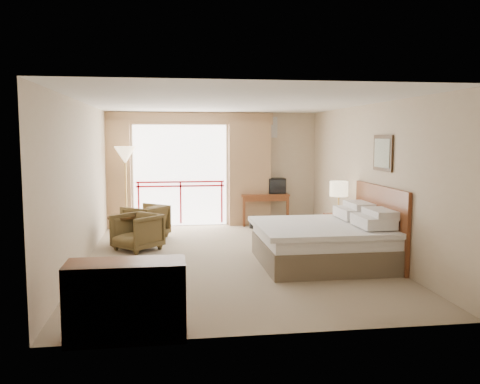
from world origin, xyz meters
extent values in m
plane|color=gray|center=(0.00, 0.00, 0.00)|extent=(7.00, 7.00, 0.00)
plane|color=white|center=(0.00, 0.00, 2.70)|extent=(7.00, 7.00, 0.00)
plane|color=#C3AD8D|center=(0.00, 3.50, 1.35)|extent=(5.00, 0.00, 5.00)
plane|color=#C3AD8D|center=(0.00, -3.50, 1.35)|extent=(5.00, 0.00, 5.00)
plane|color=#C3AD8D|center=(-2.50, 0.00, 1.35)|extent=(0.00, 7.00, 7.00)
plane|color=#C3AD8D|center=(2.50, 0.00, 1.35)|extent=(0.00, 7.00, 7.00)
plane|color=white|center=(-0.80, 3.48, 1.20)|extent=(2.40, 0.00, 2.40)
cube|color=#AD0E19|center=(-0.80, 3.46, 0.95)|extent=(2.09, 0.03, 0.04)
cube|color=#AD0E19|center=(-0.80, 3.46, 1.05)|extent=(2.09, 0.03, 0.04)
cube|color=#AD0E19|center=(-1.79, 3.46, 0.55)|extent=(0.04, 0.03, 1.00)
cube|color=#AD0E19|center=(-0.80, 3.46, 0.55)|extent=(0.04, 0.03, 1.00)
cube|color=#AD0E19|center=(0.19, 3.46, 0.55)|extent=(0.04, 0.03, 1.00)
cube|color=#97704E|center=(-2.45, 3.35, 1.25)|extent=(1.00, 0.26, 2.50)
cube|color=#97704E|center=(0.85, 3.35, 1.25)|extent=(1.00, 0.26, 2.50)
cube|color=#97704E|center=(-0.80, 3.38, 2.55)|extent=(4.40, 0.22, 0.28)
cube|color=silver|center=(1.30, 3.47, 2.35)|extent=(0.50, 0.04, 0.50)
cube|color=brown|center=(1.45, -0.60, 0.20)|extent=(2.05, 2.00, 0.40)
cube|color=white|center=(1.45, -0.60, 0.50)|extent=(2.01, 1.96, 0.22)
cube|color=white|center=(1.40, -0.60, 0.63)|extent=(2.09, 2.06, 0.08)
cube|color=white|center=(2.15, -1.05, 0.78)|extent=(0.50, 0.75, 0.18)
cube|color=white|center=(2.15, -0.15, 0.78)|extent=(0.50, 0.75, 0.18)
cube|color=white|center=(2.28, -1.05, 0.90)|extent=(0.40, 0.70, 0.14)
cube|color=white|center=(2.28, -0.15, 0.90)|extent=(0.40, 0.70, 0.14)
cube|color=brown|center=(2.46, -0.60, 0.65)|extent=(0.06, 2.10, 1.30)
cube|color=#301E0D|center=(2.48, -0.60, 1.85)|extent=(0.03, 0.72, 0.60)
cube|color=silver|center=(2.46, -0.60, 1.85)|extent=(0.01, 0.60, 0.48)
cube|color=brown|center=(2.16, 0.61, 0.32)|extent=(0.49, 0.56, 0.63)
cylinder|color=tan|center=(2.16, 0.66, 0.68)|extent=(0.14, 0.14, 0.04)
cylinder|color=tan|center=(2.16, 0.66, 0.86)|extent=(0.03, 0.03, 0.37)
cylinder|color=#FFE5B2|center=(2.16, 0.66, 1.13)|extent=(0.35, 0.35, 0.29)
cube|color=black|center=(2.11, 0.46, 0.68)|extent=(0.24, 0.22, 0.09)
cube|color=brown|center=(1.21, 3.33, 0.73)|extent=(1.15, 0.56, 0.05)
cube|color=brown|center=(0.68, 3.09, 0.36)|extent=(0.06, 0.06, 0.71)
cube|color=brown|center=(1.74, 3.09, 0.36)|extent=(0.06, 0.06, 0.71)
cube|color=brown|center=(0.68, 3.57, 0.36)|extent=(0.06, 0.06, 0.71)
cube|color=brown|center=(1.74, 3.57, 0.36)|extent=(0.06, 0.06, 0.71)
cube|color=brown|center=(1.21, 3.57, 0.43)|extent=(1.06, 0.03, 0.53)
cube|color=brown|center=(1.21, 3.08, 0.65)|extent=(1.06, 0.03, 0.12)
cube|color=black|center=(1.51, 3.33, 0.94)|extent=(0.41, 0.32, 0.38)
cube|color=black|center=(1.51, 3.17, 0.94)|extent=(0.38, 0.02, 0.30)
cylinder|color=black|center=(0.86, 3.33, 0.89)|extent=(0.15, 0.15, 0.29)
cylinder|color=white|center=(1.01, 3.28, 0.80)|extent=(0.09, 0.09, 0.11)
cylinder|color=black|center=(0.88, 2.84, 0.14)|extent=(0.28, 0.28, 0.28)
imported|color=#46381E|center=(-1.57, 2.04, 0.00)|extent=(1.07, 1.07, 0.70)
imported|color=#46381E|center=(-1.68, 0.88, 0.00)|extent=(1.06, 1.06, 0.69)
cylinder|color=#301E0D|center=(-2.00, 1.28, 0.57)|extent=(0.54, 0.54, 0.04)
cylinder|color=#301E0D|center=(-2.00, 1.28, 0.29)|extent=(0.06, 0.06, 0.54)
cylinder|color=#301E0D|center=(-2.00, 1.28, 0.02)|extent=(0.39, 0.39, 0.03)
imported|color=white|center=(-2.00, 1.28, 0.59)|extent=(0.17, 0.22, 0.02)
cylinder|color=tan|center=(-2.03, 2.95, 0.02)|extent=(0.31, 0.31, 0.03)
cylinder|color=tan|center=(-2.03, 2.95, 0.83)|extent=(0.03, 0.03, 1.66)
cone|color=#FFE5B2|center=(-2.03, 2.95, 1.72)|extent=(0.49, 0.49, 0.39)
cube|color=brown|center=(-1.54, -3.37, 0.41)|extent=(1.24, 0.52, 0.83)
cube|color=#301E0D|center=(-1.54, -3.63, 0.41)|extent=(1.14, 0.02, 0.72)
camera|label=1|loc=(-1.09, -8.67, 2.12)|focal=38.00mm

